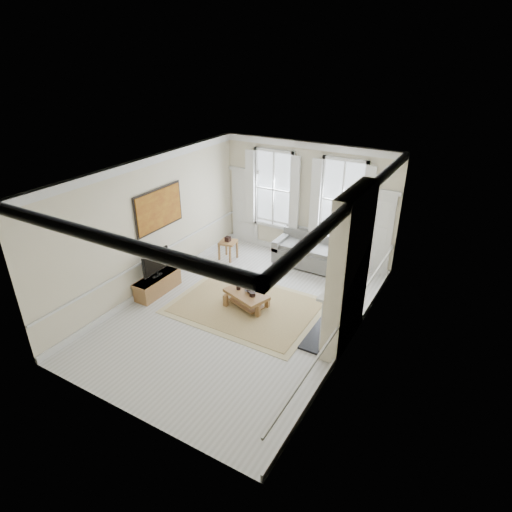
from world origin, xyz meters
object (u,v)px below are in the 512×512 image
Objects in this scene: tv_stand at (158,284)px; side_table at (228,245)px; coffee_table at (246,296)px; sofa at (311,253)px.

side_table is at bearing 78.79° from tv_stand.
tv_stand is (-0.50, -2.50, -0.22)m from side_table.
tv_stand is at bearing -148.29° from coffee_table.
tv_stand is (-2.75, -3.37, -0.13)m from sofa.
sofa reaches higher than coffee_table.
side_table is 0.43× the size of tv_stand.
sofa is 1.48× the size of tv_stand.
coffee_table is at bearing -47.20° from side_table.
coffee_table is at bearing 13.18° from tv_stand.
side_table reaches higher than tv_stand.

